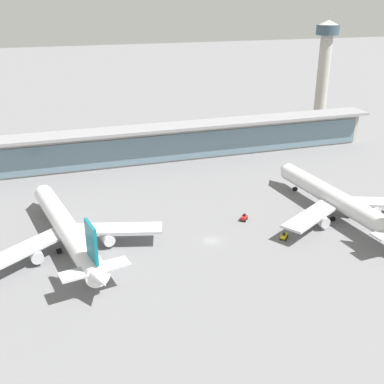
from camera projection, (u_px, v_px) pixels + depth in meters
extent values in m
plane|color=slate|center=(211.00, 241.00, 135.26)|extent=(1200.00, 1200.00, 0.00)
cylinder|color=white|center=(66.00, 228.00, 130.34)|extent=(15.61, 56.10, 5.90)
cone|color=white|center=(42.00, 191.00, 154.95)|extent=(6.62, 6.24, 5.78)
cone|color=white|center=(101.00, 279.00, 105.75)|extent=(6.36, 7.32, 5.31)
cube|color=black|center=(44.00, 192.00, 151.81)|extent=(4.78, 3.18, 0.71)
cube|color=#B7BABF|center=(22.00, 250.00, 120.96)|extent=(24.38, 20.23, 0.71)
cube|color=#B7BABF|center=(117.00, 229.00, 132.18)|extent=(26.23, 13.23, 0.71)
cylinder|color=silver|center=(36.00, 255.00, 122.61)|extent=(3.95, 4.77, 3.25)
cylinder|color=silver|center=(107.00, 238.00, 131.13)|extent=(3.95, 4.77, 3.25)
cube|color=#0F6B7A|center=(91.00, 242.00, 107.24)|extent=(1.95, 7.13, 9.15)
cube|color=#B7BABF|center=(95.00, 269.00, 108.96)|extent=(16.80, 7.26, 0.51)
cylinder|color=black|center=(59.00, 251.00, 128.30)|extent=(1.45, 1.62, 1.42)
cylinder|color=black|center=(83.00, 245.00, 131.17)|extent=(1.45, 1.62, 1.42)
cylinder|color=black|center=(49.00, 214.00, 150.37)|extent=(1.45, 1.62, 1.42)
cylinder|color=white|center=(337.00, 199.00, 148.70)|extent=(9.79, 56.20, 5.90)
cone|color=white|center=(284.00, 169.00, 174.59)|extent=(6.14, 5.70, 5.78)
cube|color=black|center=(289.00, 169.00, 171.31)|extent=(4.58, 2.74, 0.71)
cube|color=#B7BABF|center=(313.00, 215.00, 140.23)|extent=(25.27, 18.35, 0.71)
cube|color=#B7BABF|center=(380.00, 202.00, 149.19)|extent=(26.01, 15.55, 0.71)
cylinder|color=silver|center=(322.00, 221.00, 141.58)|extent=(3.54, 4.49, 3.25)
cylinder|color=silver|center=(372.00, 210.00, 148.39)|extent=(3.54, 4.49, 3.25)
cylinder|color=black|center=(333.00, 219.00, 146.82)|extent=(1.32, 1.51, 1.42)
cylinder|color=black|center=(349.00, 215.00, 149.11)|extent=(1.32, 1.51, 1.42)
cylinder|color=black|center=(295.00, 189.00, 169.67)|extent=(1.32, 1.51, 1.42)
cube|color=#B21E1E|center=(244.00, 218.00, 147.18)|extent=(2.96, 3.11, 0.90)
cube|color=black|center=(244.00, 215.00, 147.13)|extent=(0.99, 0.99, 0.70)
cylinder|color=black|center=(245.00, 221.00, 146.26)|extent=(0.80, 0.87, 0.90)
cylinder|color=black|center=(241.00, 220.00, 146.76)|extent=(0.80, 0.87, 0.90)
cylinder|color=black|center=(247.00, 218.00, 147.94)|extent=(0.80, 0.87, 0.90)
cylinder|color=black|center=(243.00, 217.00, 148.44)|extent=(0.80, 0.87, 0.90)
cube|color=yellow|center=(284.00, 236.00, 135.98)|extent=(3.02, 3.06, 0.90)
cube|color=black|center=(284.00, 234.00, 135.42)|extent=(0.99, 0.99, 0.70)
cylinder|color=black|center=(282.00, 235.00, 137.25)|extent=(0.83, 0.84, 0.90)
cylinder|color=black|center=(287.00, 236.00, 136.69)|extent=(0.83, 0.84, 0.90)
cylinder|color=black|center=(281.00, 238.00, 135.61)|extent=(0.83, 0.84, 0.90)
cylinder|color=black|center=(285.00, 239.00, 135.05)|extent=(0.83, 0.84, 0.90)
cube|color=#B2ADA3|center=(149.00, 145.00, 197.83)|extent=(200.75, 8.00, 14.00)
cube|color=slate|center=(152.00, 150.00, 194.33)|extent=(196.74, 0.50, 11.20)
cube|color=gray|center=(150.00, 129.00, 193.17)|extent=(204.77, 12.80, 1.20)
cylinder|color=#B2ADA3|center=(323.00, 80.00, 255.09)|extent=(6.40, 6.40, 46.13)
cylinder|color=#384C5B|center=(328.00, 30.00, 245.29)|extent=(12.00, 12.00, 5.00)
cone|color=#B2ADA3|center=(329.00, 22.00, 243.87)|extent=(10.20, 10.20, 2.40)
cylinder|color=#99999E|center=(329.00, 15.00, 242.45)|extent=(0.36, 0.36, 5.00)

